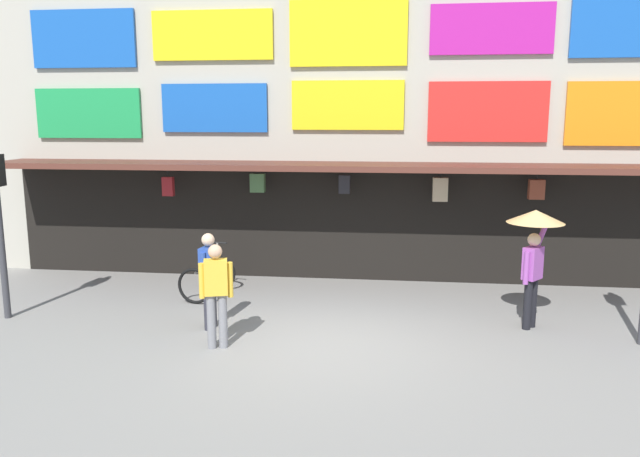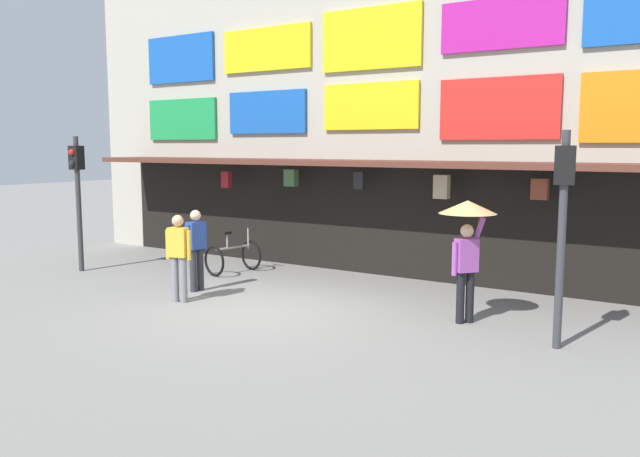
{
  "view_description": "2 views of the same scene",
  "coord_description": "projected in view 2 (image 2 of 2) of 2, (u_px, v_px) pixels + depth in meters",
  "views": [
    {
      "loc": [
        1.03,
        -9.45,
        3.62
      ],
      "look_at": [
        -0.29,
        1.42,
        1.62
      ],
      "focal_mm": 34.34,
      "sensor_mm": 36.0,
      "label": 1
    },
    {
      "loc": [
        7.19,
        -9.21,
        2.97
      ],
      "look_at": [
        0.19,
        1.56,
        1.34
      ],
      "focal_mm": 36.45,
      "sensor_mm": 36.0,
      "label": 2
    }
  ],
  "objects": [
    {
      "name": "ground_plane",
      "position": [
        265.0,
        309.0,
        11.92
      ],
      "size": [
        80.0,
        80.0,
        0.0
      ],
      "primitive_type": "plane",
      "color": "gray"
    },
    {
      "name": "shopfront",
      "position": [
        383.0,
        103.0,
        15.22
      ],
      "size": [
        18.0,
        2.6,
        8.0
      ],
      "color": "#B2AD9E",
      "rests_on": "ground"
    },
    {
      "name": "traffic_light_near",
      "position": [
        77.0,
        182.0,
        15.28
      ],
      "size": [
        0.3,
        0.34,
        3.2
      ],
      "color": "#38383D",
      "rests_on": "ground"
    },
    {
      "name": "traffic_light_far",
      "position": [
        563.0,
        204.0,
        9.35
      ],
      "size": [
        0.32,
        0.34,
        3.2
      ],
      "color": "#38383D",
      "rests_on": "ground"
    },
    {
      "name": "bicycle_parked",
      "position": [
        233.0,
        257.0,
        15.23
      ],
      "size": [
        0.92,
        1.27,
        1.05
      ],
      "color": "black",
      "rests_on": "ground"
    },
    {
      "name": "pedestrian_with_umbrella",
      "position": [
        467.0,
        227.0,
        10.78
      ],
      "size": [
        0.96,
        0.96,
        2.08
      ],
      "color": "black",
      "rests_on": "ground"
    },
    {
      "name": "pedestrian_in_red",
      "position": [
        196.0,
        246.0,
        13.27
      ],
      "size": [
        0.27,
        0.53,
        1.68
      ],
      "color": "#2D2D38",
      "rests_on": "ground"
    },
    {
      "name": "pedestrian_in_blue",
      "position": [
        179.0,
        253.0,
        12.33
      ],
      "size": [
        0.51,
        0.31,
        1.68
      ],
      "color": "gray",
      "rests_on": "ground"
    }
  ]
}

